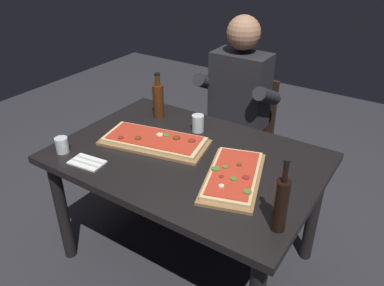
% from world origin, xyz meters
% --- Properties ---
extents(ground_plane, '(6.40, 6.40, 0.00)m').
position_xyz_m(ground_plane, '(0.00, 0.00, 0.00)').
color(ground_plane, '#2D2D33').
extents(dining_table, '(1.40, 0.96, 0.74)m').
position_xyz_m(dining_table, '(0.00, 0.00, 0.64)').
color(dining_table, black).
rests_on(dining_table, ground_plane).
extents(pizza_rectangular_front, '(0.64, 0.38, 0.05)m').
position_xyz_m(pizza_rectangular_front, '(-0.22, -0.00, 0.76)').
color(pizza_rectangular_front, olive).
rests_on(pizza_rectangular_front, dining_table).
extents(pizza_rectangular_left, '(0.39, 0.55, 0.05)m').
position_xyz_m(pizza_rectangular_left, '(0.31, -0.06, 0.76)').
color(pizza_rectangular_left, olive).
rests_on(pizza_rectangular_left, dining_table).
extents(wine_bottle_dark, '(0.06, 0.06, 0.33)m').
position_xyz_m(wine_bottle_dark, '(0.63, -0.27, 0.87)').
color(wine_bottle_dark, black).
rests_on(wine_bottle_dark, dining_table).
extents(oil_bottle_amber, '(0.07, 0.07, 0.29)m').
position_xyz_m(oil_bottle_amber, '(-0.42, 0.30, 0.86)').
color(oil_bottle_amber, '#47230F').
rests_on(oil_bottle_amber, dining_table).
extents(tumbler_near_camera, '(0.07, 0.07, 0.09)m').
position_xyz_m(tumbler_near_camera, '(-0.58, -0.34, 0.78)').
color(tumbler_near_camera, silver).
rests_on(tumbler_near_camera, dining_table).
extents(tumbler_far_side, '(0.07, 0.07, 0.10)m').
position_xyz_m(tumbler_far_side, '(-0.10, 0.27, 0.78)').
color(tumbler_far_side, silver).
rests_on(tumbler_far_side, dining_table).
extents(napkin_cutlery_set, '(0.19, 0.13, 0.01)m').
position_xyz_m(napkin_cutlery_set, '(-0.39, -0.35, 0.74)').
color(napkin_cutlery_set, white).
rests_on(napkin_cutlery_set, dining_table).
extents(diner_chair, '(0.44, 0.44, 0.87)m').
position_xyz_m(diner_chair, '(-0.09, 0.86, 0.49)').
color(diner_chair, black).
rests_on(diner_chair, ground_plane).
extents(seated_diner, '(0.53, 0.41, 1.33)m').
position_xyz_m(seated_diner, '(-0.09, 0.74, 0.74)').
color(seated_diner, '#23232D').
rests_on(seated_diner, ground_plane).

